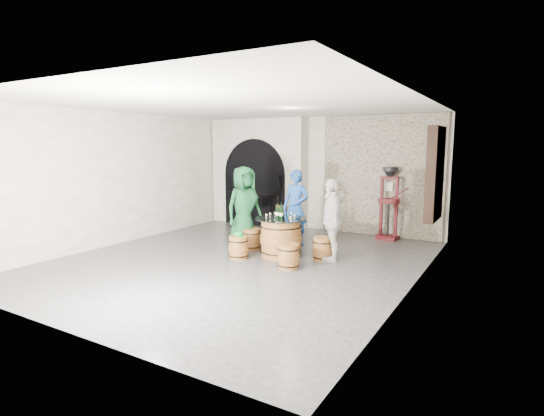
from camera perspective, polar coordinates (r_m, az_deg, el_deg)
The scene contains 31 objects.
ground at distance 9.01m, azimuth -4.28°, elevation -7.05°, with size 8.00×8.00×0.00m, color #2B2B2E.
wall_back at distance 12.22m, azimuth 6.40°, elevation 4.59°, with size 8.00×8.00×0.00m, color silver.
wall_front at distance 5.92m, azimuth -27.04°, elevation -0.23°, with size 8.00×8.00×0.00m, color silver.
wall_left at distance 11.10m, azimuth -19.44°, elevation 3.80°, with size 8.00×8.00×0.00m, color silver.
wall_right at distance 7.33m, azimuth 18.73°, elevation 1.72°, with size 8.00×8.00×0.00m, color silver.
ceiling at distance 8.73m, azimuth -4.51°, elevation 13.65°, with size 8.00×8.00×0.00m, color beige.
stone_facing_panel at distance 11.54m, azimuth 14.48°, elevation 4.17°, with size 3.20×0.12×3.18m, color #A09780.
arched_opening at distance 12.88m, azimuth -1.85°, elevation 4.75°, with size 3.10×0.60×3.19m.
shuttered_window at distance 9.68m, azimuth 21.01°, elevation 4.31°, with size 0.23×1.10×2.00m.
barrel_table at distance 9.22m, azimuth 1.20°, elevation -3.99°, with size 1.10×1.10×0.85m.
barrel_stool_left at distance 9.90m, azimuth -2.73°, elevation -4.19°, with size 0.44×0.44×0.49m.
barrel_stool_far at distance 10.12m, azimuth 2.84°, elevation -3.91°, with size 0.44×0.44×0.49m.
barrel_stool_right at distance 9.03m, azimuth 6.83°, elevation -5.46°, with size 0.44×0.44×0.49m.
barrel_stool_near_right at distance 8.37m, azimuth 2.24°, elevation -6.51°, with size 0.44×0.44×0.49m.
barrel_stool_near_left at distance 9.12m, azimuth -4.53°, elevation -5.29°, with size 0.44×0.44×0.49m.
green_cap at distance 9.05m, azimuth -4.54°, elevation -3.54°, with size 0.23×0.18×0.10m.
person_green at distance 9.95m, azimuth -3.76°, elevation 0.09°, with size 0.94×0.61×1.92m, color #134524.
person_blue at distance 10.19m, azimuth 3.20°, elevation 0.03°, with size 0.67×0.44×1.84m, color #1A448F.
person_white at distance 8.87m, azimuth 8.02°, elevation -1.62°, with size 1.01×0.42×1.73m, color silver.
wine_bottle_left at distance 9.10m, azimuth 0.74°, elevation -0.59°, with size 0.08×0.08×0.32m.
wine_bottle_center at distance 9.03m, azimuth 1.24°, elevation -0.66°, with size 0.08×0.08×0.32m.
wine_bottle_right at distance 9.22m, azimuth 1.26°, elevation -0.47°, with size 0.08×0.08×0.32m.
tasting_glass_a at distance 9.10m, azimuth -0.76°, elevation -1.11°, with size 0.05×0.05×0.10m, color #BB7424, non-canonical shape.
tasting_glass_b at distance 9.04m, azimuth 3.04°, elevation -1.18°, with size 0.05×0.05×0.10m, color #BB7424, non-canonical shape.
tasting_glass_c at distance 9.36m, azimuth 0.40°, elevation -0.84°, with size 0.05×0.05×0.10m, color #BB7424, non-canonical shape.
tasting_glass_d at distance 9.28m, azimuth 2.57°, elevation -0.93°, with size 0.05×0.05×0.10m, color #BB7424, non-canonical shape.
tasting_glass_e at distance 8.78m, azimuth 2.52°, elevation -1.46°, with size 0.05×0.05×0.10m, color #BB7424, non-canonical shape.
tasting_glass_f at distance 9.24m, azimuth -0.25°, elevation -0.96°, with size 0.05×0.05×0.10m, color #BB7424, non-canonical shape.
side_barrel at distance 12.23m, azimuth 1.62°, elevation -1.26°, with size 0.53×0.53×0.70m.
corking_press at distance 11.20m, azimuth 15.47°, elevation 1.33°, with size 0.77×0.45×1.86m.
control_box at distance 11.42m, azimuth 15.53°, elevation 2.82°, with size 0.18×0.10×0.22m, color silver.
Camera 1 is at (4.96, -7.13, 2.39)m, focal length 28.00 mm.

